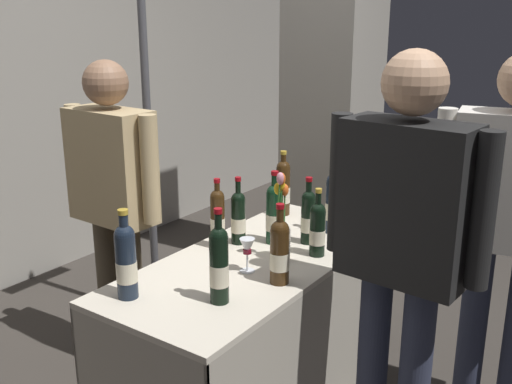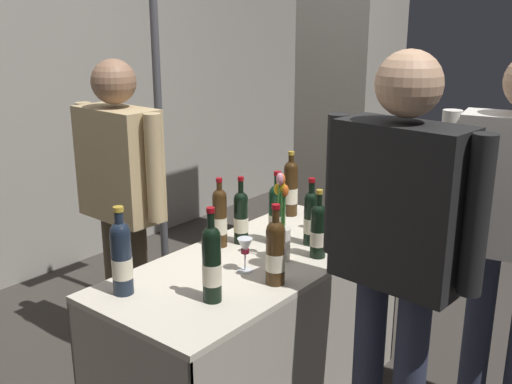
{
  "view_description": "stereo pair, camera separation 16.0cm",
  "coord_description": "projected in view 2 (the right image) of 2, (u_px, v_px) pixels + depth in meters",
  "views": [
    {
      "loc": [
        -1.97,
        -1.38,
        1.75
      ],
      "look_at": [
        0.0,
        0.0,
        1.03
      ],
      "focal_mm": 41.93,
      "sensor_mm": 36.0,
      "label": 1
    },
    {
      "loc": [
        -1.87,
        -1.51,
        1.75
      ],
      "look_at": [
        0.0,
        0.0,
        1.03
      ],
      "focal_mm": 41.93,
      "sensor_mm": 36.0,
      "label": 2
    }
  ],
  "objects": [
    {
      "name": "display_bottle_8",
      "position": [
        275.0,
        251.0,
        2.31
      ],
      "size": [
        0.08,
        0.08,
        0.33
      ],
      "color": "#38230F",
      "rests_on": "tasting_table"
    },
    {
      "name": "display_bottle_3",
      "position": [
        122.0,
        256.0,
        2.23
      ],
      "size": [
        0.08,
        0.08,
        0.35
      ],
      "color": "#192333",
      "rests_on": "tasting_table"
    },
    {
      "name": "display_bottle_2",
      "position": [
        241.0,
        216.0,
        2.73
      ],
      "size": [
        0.07,
        0.07,
        0.32
      ],
      "color": "black",
      "rests_on": "tasting_table"
    },
    {
      "name": "tasting_table",
      "position": [
        256.0,
        306.0,
        2.66
      ],
      "size": [
        1.47,
        0.65,
        0.73
      ],
      "color": "beige",
      "rests_on": "ground_plane"
    },
    {
      "name": "display_bottle_7",
      "position": [
        318.0,
        230.0,
        2.57
      ],
      "size": [
        0.07,
        0.07,
        0.3
      ],
      "color": "black",
      "rests_on": "tasting_table"
    },
    {
      "name": "wine_glass_near_vendor",
      "position": [
        245.0,
        248.0,
        2.44
      ],
      "size": [
        0.06,
        0.06,
        0.14
      ],
      "color": "silver",
      "rests_on": "tasting_table"
    },
    {
      "name": "display_bottle_0",
      "position": [
        277.0,
        213.0,
        2.73
      ],
      "size": [
        0.08,
        0.08,
        0.34
      ],
      "color": "black",
      "rests_on": "tasting_table"
    },
    {
      "name": "featured_wine_bottle",
      "position": [
        311.0,
        217.0,
        2.71
      ],
      "size": [
        0.07,
        0.07,
        0.31
      ],
      "color": "black",
      "rests_on": "tasting_table"
    },
    {
      "name": "concrete_pillar",
      "position": [
        351.0,
        60.0,
        3.88
      ],
      "size": [
        0.52,
        0.52,
        2.93
      ],
      "primitive_type": "cube",
      "color": "gray",
      "rests_on": "ground_plane"
    },
    {
      "name": "display_bottle_6",
      "position": [
        338.0,
        204.0,
        2.84
      ],
      "size": [
        0.07,
        0.07,
        0.36
      ],
      "color": "#192333",
      "rests_on": "tasting_table"
    },
    {
      "name": "vendor_presenter",
      "position": [
        121.0,
        188.0,
        2.95
      ],
      "size": [
        0.22,
        0.61,
        1.55
      ],
      "rotation": [
        0.0,
        0.0,
        -1.6
      ],
      "color": "#4C4233",
      "rests_on": "ground_plane"
    },
    {
      "name": "taster_foreground_right",
      "position": [
        398.0,
        238.0,
        2.11
      ],
      "size": [
        0.24,
        0.62,
        1.64
      ],
      "rotation": [
        0.0,
        0.0,
        1.5
      ],
      "color": "#2D3347",
      "rests_on": "ground_plane"
    },
    {
      "name": "flower_vase",
      "position": [
        281.0,
        231.0,
        2.55
      ],
      "size": [
        0.09,
        0.09,
        0.39
      ],
      "color": "silver",
      "rests_on": "tasting_table"
    },
    {
      "name": "display_bottle_4",
      "position": [
        291.0,
        188.0,
        3.11
      ],
      "size": [
        0.07,
        0.07,
        0.34
      ],
      "color": "#38230F",
      "rests_on": "tasting_table"
    },
    {
      "name": "display_bottle_1",
      "position": [
        212.0,
        263.0,
        2.17
      ],
      "size": [
        0.07,
        0.07,
        0.36
      ],
      "color": "black",
      "rests_on": "tasting_table"
    },
    {
      "name": "booth_signpost",
      "position": [
        158.0,
        103.0,
        3.25
      ],
      "size": [
        0.48,
        0.04,
        2.1
      ],
      "color": "#47474C",
      "rests_on": "ground_plane"
    },
    {
      "name": "display_bottle_5",
      "position": [
        220.0,
        217.0,
        2.69
      ],
      "size": [
        0.07,
        0.07,
        0.32
      ],
      "color": "#38230F",
      "rests_on": "tasting_table"
    }
  ]
}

